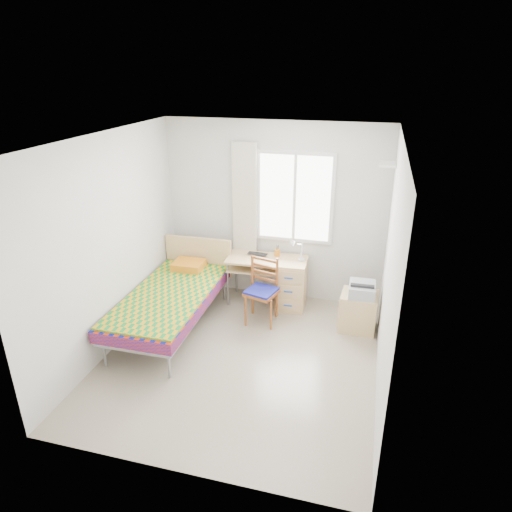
{
  "coord_description": "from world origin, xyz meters",
  "views": [
    {
      "loc": [
        1.37,
        -4.41,
        3.28
      ],
      "look_at": [
        0.05,
        0.55,
        1.12
      ],
      "focal_mm": 32.0,
      "sensor_mm": 36.0,
      "label": 1
    }
  ],
  "objects": [
    {
      "name": "floor",
      "position": [
        0.0,
        0.0,
        0.0
      ],
      "size": [
        3.5,
        3.5,
        0.0
      ],
      "primitive_type": "plane",
      "color": "#BCAD93",
      "rests_on": "ground"
    },
    {
      "name": "ceiling",
      "position": [
        0.0,
        0.0,
        2.6
      ],
      "size": [
        3.5,
        3.5,
        0.0
      ],
      "primitive_type": "plane",
      "rotation": [
        3.14,
        0.0,
        0.0
      ],
      "color": "white",
      "rests_on": "wall_back"
    },
    {
      "name": "wall_back",
      "position": [
        0.0,
        1.75,
        1.3
      ],
      "size": [
        3.2,
        0.0,
        3.2
      ],
      "primitive_type": "plane",
      "rotation": [
        1.57,
        0.0,
        0.0
      ],
      "color": "silver",
      "rests_on": "ground"
    },
    {
      "name": "wall_left",
      "position": [
        -1.6,
        0.0,
        1.3
      ],
      "size": [
        0.0,
        3.5,
        3.5
      ],
      "primitive_type": "plane",
      "rotation": [
        1.57,
        0.0,
        1.57
      ],
      "color": "silver",
      "rests_on": "ground"
    },
    {
      "name": "wall_right",
      "position": [
        1.6,
        0.0,
        1.3
      ],
      "size": [
        0.0,
        3.5,
        3.5
      ],
      "primitive_type": "plane",
      "rotation": [
        1.57,
        0.0,
        -1.57
      ],
      "color": "silver",
      "rests_on": "ground"
    },
    {
      "name": "window",
      "position": [
        0.3,
        1.73,
        1.55
      ],
      "size": [
        1.1,
        0.04,
        1.3
      ],
      "color": "white",
      "rests_on": "wall_back"
    },
    {
      "name": "curtain",
      "position": [
        -0.42,
        1.68,
        1.45
      ],
      "size": [
        0.35,
        0.05,
        1.7
      ],
      "primitive_type": "cube",
      "color": "beige",
      "rests_on": "wall_back"
    },
    {
      "name": "floating_shelf",
      "position": [
        1.49,
        1.4,
        2.15
      ],
      "size": [
        0.2,
        0.32,
        0.03
      ],
      "primitive_type": "cube",
      "color": "white",
      "rests_on": "wall_right"
    },
    {
      "name": "bed",
      "position": [
        -1.07,
        0.47,
        0.45
      ],
      "size": [
        1.02,
        2.15,
        0.93
      ],
      "rotation": [
        0.0,
        0.0,
        0.0
      ],
      "color": "#93969B",
      "rests_on": "floor"
    },
    {
      "name": "desk",
      "position": [
        0.28,
        1.42,
        0.39
      ],
      "size": [
        1.17,
        0.58,
        0.71
      ],
      "rotation": [
        0.0,
        0.0,
        0.05
      ],
      "color": "tan",
      "rests_on": "floor"
    },
    {
      "name": "chair",
      "position": [
        0.04,
        0.94,
        0.5
      ],
      "size": [
        0.47,
        0.47,
        0.9
      ],
      "rotation": [
        0.0,
        0.0,
        -0.26
      ],
      "color": "maroon",
      "rests_on": "floor"
    },
    {
      "name": "cabinet",
      "position": [
        1.32,
        1.04,
        0.26
      ],
      "size": [
        0.5,
        0.44,
        0.52
      ],
      "rotation": [
        0.0,
        0.0,
        -0.04
      ],
      "color": "tan",
      "rests_on": "floor"
    },
    {
      "name": "printer",
      "position": [
        1.34,
        1.02,
        0.6
      ],
      "size": [
        0.34,
        0.39,
        0.17
      ],
      "rotation": [
        0.0,
        0.0,
        0.02
      ],
      "color": "#A2A4AA",
      "rests_on": "cabinet"
    },
    {
      "name": "laptop",
      "position": [
        -0.19,
        1.48,
        0.73
      ],
      "size": [
        0.3,
        0.21,
        0.02
      ],
      "primitive_type": "imported",
      "rotation": [
        0.0,
        0.0,
        -0.08
      ],
      "color": "black",
      "rests_on": "desk"
    },
    {
      "name": "pen_cup",
      "position": [
        0.1,
        1.55,
        0.76
      ],
      "size": [
        0.09,
        0.09,
        0.1
      ],
      "primitive_type": "cylinder",
      "rotation": [
        0.0,
        0.0,
        -0.21
      ],
      "color": "orange",
      "rests_on": "desk"
    },
    {
      "name": "task_lamp",
      "position": [
        0.41,
        1.37,
        0.94
      ],
      "size": [
        0.21,
        0.3,
        0.36
      ],
      "rotation": [
        0.0,
        0.0,
        0.2
      ],
      "color": "white",
      "rests_on": "desk"
    },
    {
      "name": "book",
      "position": [
        -0.23,
        1.41,
        0.59
      ],
      "size": [
        0.19,
        0.24,
        0.02
      ],
      "primitive_type": "imported",
      "rotation": [
        0.0,
        0.0,
        0.15
      ],
      "color": "gray",
      "rests_on": "desk"
    }
  ]
}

